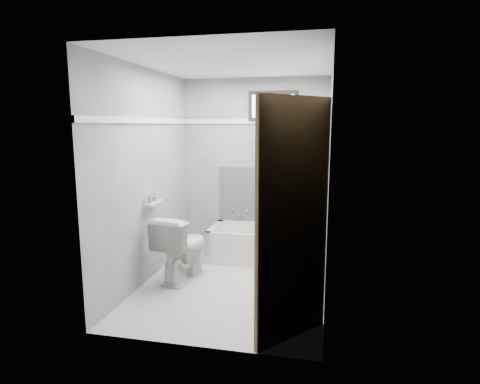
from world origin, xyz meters
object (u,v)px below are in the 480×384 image
(toilet, at_px, (182,247))
(soap_bottle_a, at_px, (150,198))
(soap_bottle_b, at_px, (155,197))
(bathtub, at_px, (266,244))
(office_chair, at_px, (298,215))
(door, at_px, (325,233))

(toilet, relative_size, soap_bottle_a, 7.81)
(soap_bottle_b, bearing_deg, bathtub, 36.55)
(toilet, height_order, soap_bottle_a, soap_bottle_a)
(soap_bottle_a, relative_size, soap_bottle_b, 1.15)
(office_chair, relative_size, door, 0.49)
(office_chair, bearing_deg, soap_bottle_a, -128.09)
(toilet, distance_m, soap_bottle_b, 0.66)
(toilet, distance_m, door, 2.18)
(bathtub, height_order, toilet, toilet)
(door, xyz_separation_m, soap_bottle_a, (-1.92, 1.20, -0.03))
(office_chair, distance_m, toilet, 1.58)
(bathtub, xyz_separation_m, office_chair, (0.41, 0.05, 0.40))
(bathtub, height_order, soap_bottle_b, soap_bottle_b)
(office_chair, bearing_deg, bathtub, -154.92)
(bathtub, distance_m, toilet, 1.23)
(bathtub, bearing_deg, office_chair, 6.99)
(office_chair, distance_m, soap_bottle_b, 1.86)
(toilet, height_order, door, door)
(office_chair, xyz_separation_m, door, (0.34, -2.26, 0.39))
(office_chair, height_order, door, door)
(office_chair, xyz_separation_m, soap_bottle_b, (-1.58, -0.92, 0.35))
(office_chair, relative_size, soap_bottle_a, 10.05)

